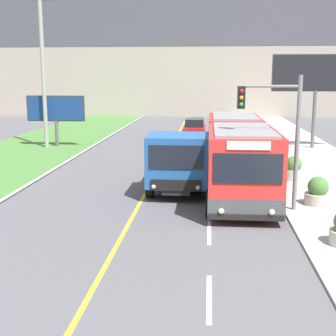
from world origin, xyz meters
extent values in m
cube|color=silver|center=(2.75, 7.80, 0.00)|extent=(0.12, 2.40, 0.01)
cube|color=silver|center=(2.75, 12.40, 0.00)|extent=(0.12, 2.40, 0.01)
cube|color=silver|center=(2.75, 17.00, 0.00)|extent=(0.12, 2.40, 0.01)
cube|color=silver|center=(2.75, 21.60, 0.00)|extent=(0.12, 2.40, 0.01)
cube|color=silver|center=(2.75, 26.20, 0.00)|extent=(0.12, 2.40, 0.01)
cube|color=silver|center=(2.75, 30.80, 0.00)|extent=(0.12, 2.40, 0.01)
cube|color=silver|center=(2.75, 35.40, 0.00)|extent=(0.12, 2.40, 0.01)
cube|color=silver|center=(2.75, 40.00, 0.00)|extent=(0.12, 2.40, 0.01)
cube|color=silver|center=(2.75, 44.60, 0.00)|extent=(0.12, 2.40, 0.01)
cube|color=#A89E8E|center=(0.00, 60.49, 12.26)|extent=(80.00, 8.00, 24.53)
cube|color=#4C4C56|center=(0.00, 56.47, 12.88)|extent=(80.00, 0.04, 8.59)
cube|color=red|center=(3.96, 15.56, 1.61)|extent=(2.54, 5.30, 2.68)
cube|color=#4C4C51|center=(3.96, 15.56, 0.62)|extent=(2.56, 5.32, 0.70)
cube|color=black|center=(3.96, 15.56, 2.02)|extent=(2.57, 4.87, 0.94)
cube|color=gray|center=(3.96, 15.56, 2.99)|extent=(2.16, 4.77, 0.08)
cube|color=red|center=(3.96, 21.75, 1.61)|extent=(2.54, 5.30, 2.68)
cube|color=#4C4C51|center=(3.96, 21.75, 0.62)|extent=(2.56, 5.32, 0.70)
cube|color=black|center=(3.96, 21.75, 2.02)|extent=(2.57, 4.87, 0.94)
cube|color=gray|center=(3.96, 21.75, 2.99)|extent=(2.16, 4.77, 0.08)
cube|color=#474747|center=(3.96, 18.66, 1.61)|extent=(2.34, 0.90, 2.47)
cube|color=black|center=(3.96, 12.89, 2.02)|extent=(2.24, 0.04, 0.98)
cube|color=black|center=(3.96, 12.88, 0.38)|extent=(2.49, 0.06, 0.20)
sphere|color=#F4EAB2|center=(3.13, 12.87, 0.57)|extent=(0.20, 0.20, 0.20)
sphere|color=#F4EAB2|center=(4.79, 12.87, 0.57)|extent=(0.20, 0.20, 0.20)
cube|color=white|center=(3.96, 12.89, 2.77)|extent=(1.40, 0.04, 0.28)
cylinder|color=black|center=(2.75, 14.07, 0.50)|extent=(0.28, 1.00, 1.00)
cylinder|color=black|center=(5.17, 14.07, 0.50)|extent=(0.28, 1.00, 1.00)
cylinder|color=black|center=(2.75, 17.25, 0.50)|extent=(0.28, 1.00, 1.00)
cylinder|color=black|center=(5.17, 17.25, 0.50)|extent=(0.28, 1.00, 1.00)
cylinder|color=black|center=(2.75, 22.28, 0.50)|extent=(0.28, 1.00, 1.00)
cylinder|color=black|center=(5.17, 22.28, 0.50)|extent=(0.28, 1.00, 1.00)
cube|color=black|center=(1.43, 18.88, 0.45)|extent=(1.12, 6.44, 0.20)
cube|color=#235BA3|center=(1.43, 16.89, 1.57)|extent=(2.49, 2.46, 2.06)
cube|color=black|center=(1.43, 15.64, 1.88)|extent=(2.11, 0.04, 0.93)
cube|color=black|center=(1.43, 15.63, 0.77)|extent=(1.99, 0.06, 0.44)
sphere|color=silver|center=(0.56, 15.62, 0.70)|extent=(0.18, 0.18, 0.18)
sphere|color=silver|center=(2.30, 15.62, 0.70)|extent=(0.18, 0.18, 0.18)
cube|color=orange|center=(1.43, 20.23, 0.61)|extent=(2.36, 3.73, 0.12)
cube|color=orange|center=(0.31, 20.23, 1.22)|extent=(0.12, 3.73, 1.35)
cube|color=orange|center=(2.55, 20.23, 1.22)|extent=(0.12, 3.73, 1.35)
cube|color=orange|center=(1.43, 18.42, 1.22)|extent=(2.36, 0.12, 1.35)
cube|color=orange|center=(1.43, 22.04, 1.22)|extent=(2.36, 0.12, 1.35)
cube|color=orange|center=(1.43, 18.42, 2.02)|extent=(2.36, 0.12, 0.24)
cylinder|color=black|center=(0.29, 16.64, 0.52)|extent=(0.30, 1.04, 1.04)
cylinder|color=black|center=(2.57, 16.64, 0.52)|extent=(0.30, 1.04, 1.04)
cylinder|color=black|center=(0.29, 20.42, 0.52)|extent=(0.30, 1.04, 1.04)
cylinder|color=black|center=(2.57, 20.42, 0.52)|extent=(0.30, 1.04, 1.04)
cube|color=maroon|center=(1.48, 37.42, 0.49)|extent=(1.80, 4.30, 0.61)
cube|color=black|center=(1.48, 37.53, 1.12)|extent=(1.53, 2.36, 0.65)
cylinder|color=black|center=(0.67, 36.13, 0.31)|extent=(0.18, 0.62, 0.62)
cylinder|color=black|center=(2.29, 36.13, 0.31)|extent=(0.18, 0.62, 0.62)
cylinder|color=black|center=(0.67, 38.71, 0.31)|extent=(0.18, 0.62, 0.62)
cylinder|color=black|center=(2.29, 38.71, 0.31)|extent=(0.18, 0.62, 0.62)
cylinder|color=#9E9E99|center=(-8.73, 29.77, 5.64)|extent=(0.28, 0.28, 11.29)
cylinder|color=#4C4C4C|center=(-8.73, 29.77, 9.93)|extent=(1.80, 0.08, 0.08)
cylinder|color=slate|center=(5.88, 15.03, 2.50)|extent=(0.16, 0.16, 5.01)
cylinder|color=slate|center=(4.78, 15.03, 4.61)|extent=(2.20, 0.10, 0.10)
cube|color=black|center=(3.82, 15.03, 4.21)|extent=(0.28, 0.24, 0.80)
sphere|color=red|center=(3.82, 14.90, 4.45)|extent=(0.14, 0.14, 0.14)
sphere|color=orange|center=(3.82, 14.90, 4.21)|extent=(0.14, 0.14, 0.14)
sphere|color=green|center=(3.82, 14.90, 3.97)|extent=(0.14, 0.14, 0.14)
cylinder|color=#59595B|center=(9.89, 30.89, 2.01)|extent=(0.24, 0.24, 4.02)
cube|color=#333333|center=(9.89, 30.89, 5.18)|extent=(5.93, 0.20, 2.48)
cube|color=black|center=(9.89, 30.78, 5.18)|extent=(5.77, 0.02, 2.32)
cylinder|color=#59595B|center=(-8.17, 30.40, 0.95)|extent=(0.24, 0.24, 1.89)
cube|color=#333333|center=(-8.17, 30.40, 2.72)|extent=(4.15, 0.20, 1.81)
cube|color=navy|center=(-8.17, 30.29, 2.72)|extent=(3.99, 0.02, 1.65)
cylinder|color=#B7B2A8|center=(6.91, 15.80, 0.30)|extent=(0.99, 0.99, 0.44)
sphere|color=#477A38|center=(6.91, 15.80, 0.79)|extent=(0.79, 0.79, 0.79)
cylinder|color=#B7B2A8|center=(6.74, 20.23, 0.33)|extent=(0.96, 0.96, 0.49)
sphere|color=#477A38|center=(6.74, 20.23, 0.84)|extent=(0.77, 0.77, 0.77)
cylinder|color=#B7B2A8|center=(6.86, 24.66, 0.32)|extent=(0.95, 0.95, 0.48)
sphere|color=#477A38|center=(6.86, 24.66, 0.82)|extent=(0.76, 0.76, 0.76)
camera|label=1|loc=(2.67, -2.12, 4.95)|focal=50.00mm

